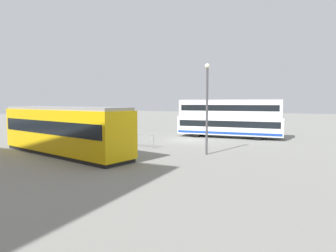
% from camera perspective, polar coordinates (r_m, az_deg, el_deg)
% --- Properties ---
extents(ground_plane, '(160.00, 160.00, 0.00)m').
position_cam_1_polar(ground_plane, '(28.46, 4.08, -2.81)').
color(ground_plane, gray).
extents(double_decker_bus, '(10.99, 3.78, 4.01)m').
position_cam_1_polar(double_decker_bus, '(30.96, 12.05, 1.51)').
color(double_decker_bus, white).
rests_on(double_decker_bus, ground).
extents(tram_yellow, '(12.52, 4.43, 3.40)m').
position_cam_1_polar(tram_yellow, '(21.81, -20.05, -0.71)').
color(tram_yellow, '#E5B70C').
rests_on(tram_yellow, ground).
extents(pedestrian_near_railing, '(0.40, 0.40, 1.60)m').
position_cam_1_polar(pedestrian_near_railing, '(25.34, -8.77, -1.70)').
color(pedestrian_near_railing, black).
rests_on(pedestrian_near_railing, ground).
extents(pedestrian_railing, '(8.91, 0.66, 1.08)m').
position_cam_1_polar(pedestrian_railing, '(25.79, -11.59, -2.00)').
color(pedestrian_railing, gray).
rests_on(pedestrian_railing, ground).
extents(info_sign, '(1.03, 0.35, 2.34)m').
position_cam_1_polar(info_sign, '(29.10, -19.01, 0.31)').
color(info_sign, slate).
rests_on(info_sign, ground).
extents(street_lamp, '(0.36, 0.36, 6.42)m').
position_cam_1_polar(street_lamp, '(20.48, 7.74, 4.84)').
color(street_lamp, '#4C4C51').
rests_on(street_lamp, ground).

